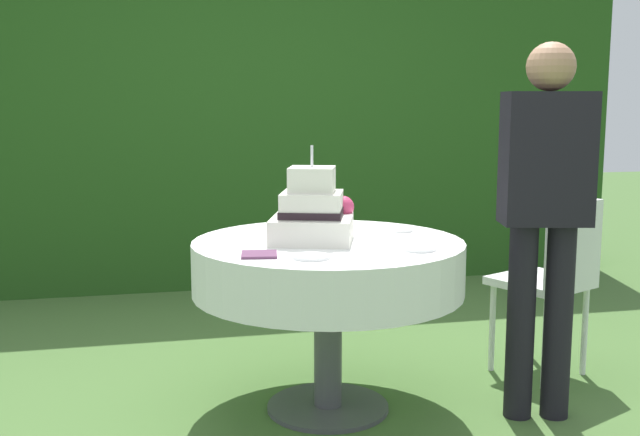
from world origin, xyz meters
The scene contains 10 objects.
ground_plane centered at (0.00, 0.00, 0.00)m, with size 20.00×20.00×0.00m, color #476B33.
foliage_hedge centered at (0.00, 2.57, 1.20)m, with size 5.63×0.55×2.40m, color #234C19.
cake_table centered at (0.00, 0.00, 0.64)m, with size 1.18×1.18×0.76m.
wedding_cake centered at (-0.07, 0.01, 0.89)m, with size 0.43×0.43×0.41m.
serving_plate_near centered at (0.39, 0.16, 0.77)m, with size 0.11×0.11×0.01m, color white.
serving_plate_far centered at (0.31, -0.29, 0.77)m, with size 0.14×0.14×0.01m, color white.
serving_plate_left centered at (-0.15, -0.35, 0.77)m, with size 0.15×0.15×0.01m, color white.
napkin_stack centered at (-0.34, -0.26, 0.77)m, with size 0.14×0.14×0.01m, color #603856.
garden_chair centered at (1.17, 0.15, 0.54)m, with size 0.53×0.53×0.89m.
standing_person centered at (0.87, -0.27, 0.93)m, with size 0.40×0.28×1.60m.
Camera 1 is at (-0.74, -3.13, 1.36)m, focal length 42.49 mm.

